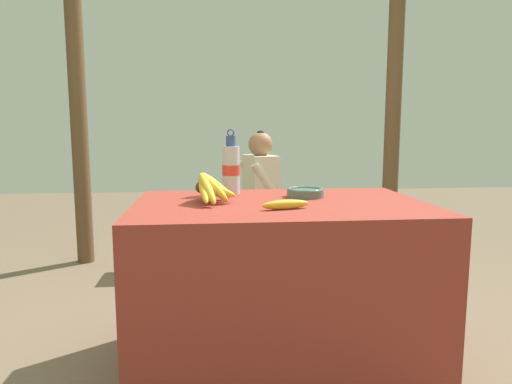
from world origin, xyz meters
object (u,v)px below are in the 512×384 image
(support_post_far, at_px, (393,108))
(serving_bowl, at_px, (305,192))
(water_bottle, at_px, (231,168))
(seated_vendor, at_px, (255,190))
(banana_bunch_green, at_px, (196,206))
(loose_banana_front, at_px, (285,204))
(banana_bunch_ripe, at_px, (210,187))
(wooden_bench, at_px, (244,222))
(support_post_near, at_px, (78,106))

(support_post_far, bearing_deg, serving_bowl, -123.44)
(water_bottle, height_order, seated_vendor, water_bottle)
(serving_bowl, bearing_deg, support_post_far, 56.56)
(banana_bunch_green, height_order, support_post_far, support_post_far)
(serving_bowl, height_order, seated_vendor, seated_vendor)
(loose_banana_front, relative_size, support_post_far, 0.08)
(banana_bunch_ripe, distance_m, seated_vendor, 1.51)
(water_bottle, bearing_deg, loose_banana_front, -67.33)
(loose_banana_front, distance_m, wooden_bench, 1.76)
(banana_bunch_ripe, relative_size, water_bottle, 1.03)
(serving_bowl, bearing_deg, support_post_near, 131.73)
(serving_bowl, relative_size, support_post_far, 0.07)
(banana_bunch_ripe, bearing_deg, water_bottle, 68.64)
(banana_bunch_ripe, distance_m, serving_bowl, 0.47)
(loose_banana_front, bearing_deg, seated_vendor, 88.79)
(water_bottle, xyz_separation_m, support_post_near, (-1.14, 1.52, 0.37))
(banana_bunch_ripe, height_order, serving_bowl, banana_bunch_ripe)
(water_bottle, xyz_separation_m, wooden_bench, (0.15, 1.23, -0.54))
(loose_banana_front, relative_size, support_post_near, 0.08)
(serving_bowl, distance_m, loose_banana_front, 0.35)
(support_post_near, bearing_deg, seated_vendor, -13.39)
(wooden_bench, height_order, seated_vendor, seated_vendor)
(wooden_bench, xyz_separation_m, support_post_far, (1.30, 0.28, 0.91))
(serving_bowl, distance_m, support_post_near, 2.29)
(water_bottle, relative_size, support_post_far, 0.13)
(banana_bunch_ripe, bearing_deg, support_post_near, 120.13)
(banana_bunch_ripe, height_order, support_post_far, support_post_far)
(banana_bunch_ripe, bearing_deg, loose_banana_front, -34.15)
(water_bottle, distance_m, wooden_bench, 1.35)
(serving_bowl, relative_size, banana_bunch_green, 0.62)
(wooden_bench, distance_m, support_post_far, 1.61)
(serving_bowl, relative_size, seated_vendor, 0.16)
(wooden_bench, bearing_deg, support_post_near, 167.62)
(water_bottle, bearing_deg, support_post_near, 126.99)
(serving_bowl, bearing_deg, banana_bunch_green, 112.29)
(serving_bowl, bearing_deg, banana_bunch_ripe, -165.75)
(banana_bunch_ripe, distance_m, support_post_near, 2.11)
(serving_bowl, bearing_deg, seated_vendor, 94.85)
(banana_bunch_ripe, height_order, seated_vendor, seated_vendor)
(serving_bowl, xyz_separation_m, support_post_far, (1.10, 1.67, 0.48))
(loose_banana_front, height_order, banana_bunch_green, loose_banana_front)
(wooden_bench, bearing_deg, banana_bunch_ripe, -99.84)
(seated_vendor, bearing_deg, banana_bunch_ripe, 63.88)
(seated_vendor, relative_size, support_post_far, 0.43)
(serving_bowl, relative_size, loose_banana_front, 0.85)
(support_post_far, bearing_deg, loose_banana_front, -122.15)
(banana_bunch_ripe, bearing_deg, banana_bunch_green, 94.39)
(banana_bunch_ripe, distance_m, water_bottle, 0.30)
(support_post_near, bearing_deg, wooden_bench, -12.38)
(banana_bunch_green, bearing_deg, loose_banana_front, -76.20)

